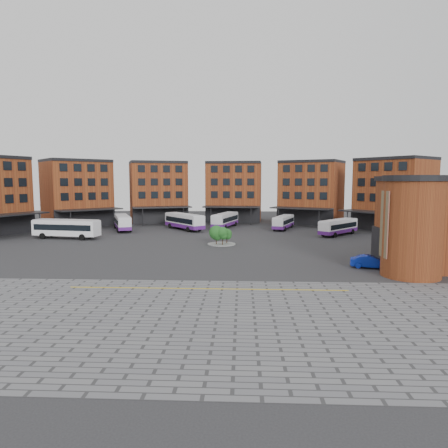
{
  "coord_description": "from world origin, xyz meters",
  "views": [
    {
      "loc": [
        5.2,
        -50.18,
        10.1
      ],
      "look_at": [
        2.69,
        5.16,
        4.0
      ],
      "focal_mm": 32.0,
      "sensor_mm": 36.0,
      "label": 1
    }
  ],
  "objects_px": {
    "bus_a": "(66,227)",
    "bus_f": "(338,227)",
    "tree_island": "(220,234)",
    "bus_e": "(283,222)",
    "bus_b": "(122,222)",
    "bus_d": "(225,220)",
    "blue_car": "(370,262)",
    "bus_c": "(184,221)"
  },
  "relations": [
    {
      "from": "tree_island",
      "to": "bus_f",
      "type": "relative_size",
      "value": 0.48
    },
    {
      "from": "bus_b",
      "to": "blue_car",
      "type": "distance_m",
      "value": 51.21
    },
    {
      "from": "tree_island",
      "to": "bus_f",
      "type": "xyz_separation_m",
      "value": [
        21.12,
        12.08,
        -0.1
      ]
    },
    {
      "from": "tree_island",
      "to": "bus_e",
      "type": "xyz_separation_m",
      "value": [
        11.92,
        20.68,
        -0.18
      ]
    },
    {
      "from": "bus_f",
      "to": "bus_a",
      "type": "bearing_deg",
      "value": -130.08
    },
    {
      "from": "bus_e",
      "to": "bus_f",
      "type": "relative_size",
      "value": 1.08
    },
    {
      "from": "tree_island",
      "to": "bus_d",
      "type": "xyz_separation_m",
      "value": [
        -0.22,
        22.77,
        -0.0
      ]
    },
    {
      "from": "bus_a",
      "to": "bus_b",
      "type": "xyz_separation_m",
      "value": [
        6.26,
        11.9,
        -0.32
      ]
    },
    {
      "from": "bus_a",
      "to": "bus_f",
      "type": "xyz_separation_m",
      "value": [
        48.18,
        6.54,
        -0.39
      ]
    },
    {
      "from": "bus_b",
      "to": "bus_c",
      "type": "xyz_separation_m",
      "value": [
        12.38,
        1.37,
        0.13
      ]
    },
    {
      "from": "tree_island",
      "to": "bus_d",
      "type": "bearing_deg",
      "value": 90.56
    },
    {
      "from": "blue_car",
      "to": "bus_c",
      "type": "bearing_deg",
      "value": 51.7
    },
    {
      "from": "bus_a",
      "to": "bus_e",
      "type": "distance_m",
      "value": 41.83
    },
    {
      "from": "bus_b",
      "to": "bus_e",
      "type": "height_order",
      "value": "bus_b"
    },
    {
      "from": "tree_island",
      "to": "bus_e",
      "type": "distance_m",
      "value": 23.87
    },
    {
      "from": "tree_island",
      "to": "bus_a",
      "type": "height_order",
      "value": "bus_a"
    },
    {
      "from": "bus_c",
      "to": "blue_car",
      "type": "distance_m",
      "value": 43.63
    },
    {
      "from": "tree_island",
      "to": "bus_a",
      "type": "relative_size",
      "value": 0.37
    },
    {
      "from": "bus_e",
      "to": "blue_car",
      "type": "height_order",
      "value": "bus_e"
    },
    {
      "from": "bus_b",
      "to": "bus_e",
      "type": "relative_size",
      "value": 1.1
    },
    {
      "from": "bus_e",
      "to": "bus_f",
      "type": "distance_m",
      "value": 12.59
    },
    {
      "from": "bus_a",
      "to": "bus_e",
      "type": "xyz_separation_m",
      "value": [
        38.99,
        15.14,
        -0.47
      ]
    },
    {
      "from": "bus_c",
      "to": "bus_f",
      "type": "relative_size",
      "value": 1.16
    },
    {
      "from": "bus_f",
      "to": "bus_e",
      "type": "bearing_deg",
      "value": 179.1
    },
    {
      "from": "bus_e",
      "to": "bus_b",
      "type": "bearing_deg",
      "value": -154.62
    },
    {
      "from": "bus_b",
      "to": "bus_c",
      "type": "height_order",
      "value": "bus_c"
    },
    {
      "from": "bus_e",
      "to": "tree_island",
      "type": "bearing_deg",
      "value": -100.24
    },
    {
      "from": "bus_a",
      "to": "bus_f",
      "type": "relative_size",
      "value": 1.3
    },
    {
      "from": "bus_a",
      "to": "bus_f",
      "type": "height_order",
      "value": "bus_a"
    },
    {
      "from": "bus_a",
      "to": "bus_e",
      "type": "height_order",
      "value": "bus_a"
    },
    {
      "from": "bus_f",
      "to": "blue_car",
      "type": "bearing_deg",
      "value": -53.82
    },
    {
      "from": "bus_c",
      "to": "bus_d",
      "type": "relative_size",
      "value": 0.96
    },
    {
      "from": "bus_f",
      "to": "blue_car",
      "type": "xyz_separation_m",
      "value": [
        -2.93,
        -27.83,
        -0.84
      ]
    },
    {
      "from": "bus_a",
      "to": "bus_c",
      "type": "relative_size",
      "value": 1.12
    },
    {
      "from": "bus_b",
      "to": "bus_f",
      "type": "relative_size",
      "value": 1.19
    },
    {
      "from": "bus_e",
      "to": "blue_car",
      "type": "relative_size",
      "value": 2.24
    },
    {
      "from": "tree_island",
      "to": "bus_e",
      "type": "bearing_deg",
      "value": 60.03
    },
    {
      "from": "bus_d",
      "to": "tree_island",
      "type": "bearing_deg",
      "value": -73.17
    },
    {
      "from": "tree_island",
      "to": "bus_a",
      "type": "distance_m",
      "value": 27.63
    },
    {
      "from": "tree_island",
      "to": "bus_b",
      "type": "xyz_separation_m",
      "value": [
        -20.81,
        17.44,
        -0.02
      ]
    },
    {
      "from": "blue_car",
      "to": "bus_e",
      "type": "bearing_deg",
      "value": 23.86
    },
    {
      "from": "bus_a",
      "to": "blue_car",
      "type": "xyz_separation_m",
      "value": [
        45.25,
        -21.29,
        -1.23
      ]
    }
  ]
}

